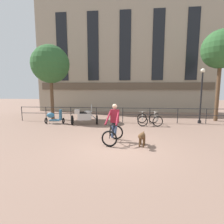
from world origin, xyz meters
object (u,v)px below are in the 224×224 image
Objects in this scene: parked_bicycle_near_lamp at (142,119)px; parked_bicycle_mid_left at (156,119)px; parked_motorcycle at (84,116)px; street_lamp at (201,93)px; parked_scooter at (54,117)px; dog at (142,137)px; cyclist_with_bike at (114,125)px.

parked_bicycle_near_lamp is 0.86m from parked_bicycle_mid_left.
street_lamp is at bearing -91.92° from parked_motorcycle.
parked_motorcycle is 2.14m from parked_scooter.
parked_bicycle_mid_left is 6.82m from parked_scooter.
parked_scooter is (-5.60, 4.22, 0.03)m from dog.
parked_bicycle_near_lamp and parked_bicycle_mid_left have the same top height.
parked_motorcycle is (-3.46, 4.12, 0.13)m from dog.
parked_scooter is at bearing 156.72° from dog.
parked_bicycle_mid_left is at bearing -96.20° from parked_motorcycle.
parked_bicycle_near_lamp is at bearing -168.40° from street_lamp.
parked_bicycle_mid_left is 0.91× the size of parked_scooter.
parked_bicycle_near_lamp is at bearing -6.49° from parked_bicycle_mid_left.
cyclist_with_bike is 1.87× the size of dog.
parked_bicycle_near_lamp is at bearing 78.67° from cyclist_with_bike.
parked_bicycle_near_lamp is 0.31× the size of street_lamp.
parked_bicycle_mid_left is (4.68, 0.34, -0.20)m from parked_motorcycle.
cyclist_with_bike is 0.46× the size of street_lamp.
parked_motorcycle is 4.69m from parked_bicycle_mid_left.
parked_bicycle_mid_left is at bearing 68.66° from cyclist_with_bike.
cyclist_with_bike is 4.61m from parked_bicycle_mid_left.
cyclist_with_bike is 1.44× the size of parked_bicycle_mid_left.
parked_scooter is (-4.39, 3.67, -0.30)m from cyclist_with_bike.
parked_scooter is 10.10m from street_lamp.
cyclist_with_bike is 5.73m from parked_scooter.
parked_scooter is (-2.14, 0.10, -0.10)m from parked_motorcycle.
cyclist_with_bike is at bearing 168.98° from dog.
parked_scooter is (-6.82, -0.24, 0.10)m from parked_bicycle_mid_left.
parked_motorcycle is at bearing 143.76° from dog.
dog is 4.47m from parked_bicycle_near_lamp.
dog is 0.80× the size of parked_bicycle_near_lamp.
dog is 0.77× the size of parked_bicycle_mid_left.
parked_scooter reaches higher than parked_bicycle_mid_left.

